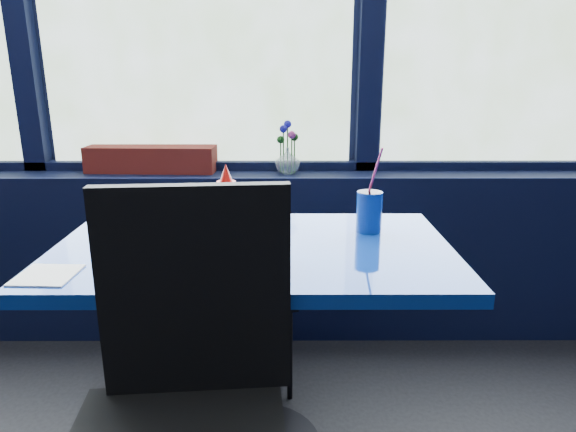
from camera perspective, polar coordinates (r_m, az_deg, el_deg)
The scene contains 10 objects.
window_sill at distance 2.53m, azimuth -9.34°, elevation -4.14°, with size 5.00×0.26×0.80m, color black.
near_table at distance 1.63m, azimuth -3.81°, elevation -9.32°, with size 1.20×0.70×0.75m.
chair_near_front at distance 1.20m, azimuth -11.47°, elevation -18.85°, with size 0.50×0.50×1.02m.
chair_near_back at distance 1.98m, azimuth -6.42°, elevation -7.40°, with size 0.48×0.48×0.84m.
planter_box at distance 2.48m, azimuth -14.93°, elevation 6.15°, with size 0.59×0.15×0.12m, color maroon.
flower_vase at distance 2.35m, azimuth -0.05°, elevation 6.51°, with size 0.15×0.16×0.24m.
food_basket at distance 1.41m, azimuth -5.82°, elevation -3.96°, with size 0.29×0.29×0.10m.
ketchup_bottle at distance 1.65m, azimuth -6.80°, elevation 1.41°, with size 0.06×0.06×0.23m.
soda_cup at distance 1.69m, azimuth 9.01°, elevation 0.59°, with size 0.08×0.08×0.28m.
napkin at distance 1.48m, azimuth -25.23°, elevation -5.95°, with size 0.15×0.15×0.00m, color white.
Camera 1 is at (0.40, 0.53, 1.27)m, focal length 32.00 mm.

